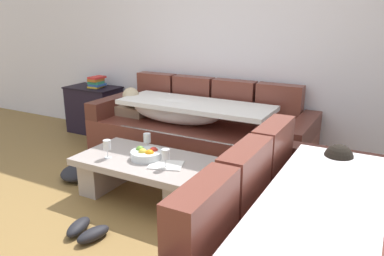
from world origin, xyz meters
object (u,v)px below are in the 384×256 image
(open_magazine, at_px, (166,165))
(couch_along_wall, at_px, (196,131))
(wine_glass_far_back, at_px, (147,139))
(pair_of_shoes, at_px, (86,231))
(coffee_table, at_px, (145,173))
(fruit_bowl, at_px, (147,154))
(side_cabinet, at_px, (95,110))
(wine_glass_near_right, at_px, (166,155))
(crumpled_garment, at_px, (78,172))
(book_stack_on_cabinet, at_px, (96,82))
(couch_near_window, at_px, (302,245))
(wine_glass_near_left, at_px, (107,146))

(open_magazine, bearing_deg, couch_along_wall, 87.31)
(wine_glass_far_back, bearing_deg, pair_of_shoes, -86.42)
(couch_along_wall, relative_size, pair_of_shoes, 7.13)
(coffee_table, relative_size, fruit_bowl, 4.29)
(pair_of_shoes, bearing_deg, coffee_table, 87.42)
(fruit_bowl, distance_m, side_cabinet, 2.19)
(fruit_bowl, height_order, wine_glass_near_right, wine_glass_near_right)
(open_magazine, bearing_deg, fruit_bowl, 150.02)
(coffee_table, bearing_deg, side_cabinet, 143.91)
(wine_glass_near_right, xyz_separation_m, side_cabinet, (-2.04, 1.38, -0.17))
(couch_along_wall, distance_m, coffee_table, 1.06)
(fruit_bowl, distance_m, crumpled_garment, 0.95)
(wine_glass_far_back, distance_m, open_magazine, 0.43)
(fruit_bowl, distance_m, book_stack_on_cabinet, 2.15)
(wine_glass_near_right, relative_size, open_magazine, 0.59)
(couch_near_window, distance_m, wine_glass_far_back, 1.79)
(couch_along_wall, xyz_separation_m, wine_glass_near_right, (0.33, -1.15, 0.17))
(coffee_table, bearing_deg, book_stack_on_cabinet, 142.74)
(side_cabinet, bearing_deg, coffee_table, -36.09)
(wine_glass_near_right, relative_size, pair_of_shoes, 0.48)
(book_stack_on_cabinet, bearing_deg, crumpled_garment, -56.85)
(couch_along_wall, relative_size, wine_glass_far_back, 14.91)
(book_stack_on_cabinet, relative_size, pair_of_shoes, 0.67)
(side_cabinet, height_order, crumpled_garment, side_cabinet)
(couch_along_wall, distance_m, couch_near_window, 2.27)
(crumpled_garment, bearing_deg, wine_glass_far_back, 11.98)
(couch_along_wall, bearing_deg, wine_glass_far_back, -92.87)
(coffee_table, height_order, open_magazine, open_magazine)
(fruit_bowl, relative_size, wine_glass_near_left, 1.69)
(book_stack_on_cabinet, bearing_deg, couch_near_window, -30.16)
(wine_glass_near_left, height_order, wine_glass_far_back, same)
(wine_glass_near_left, distance_m, pair_of_shoes, 0.78)
(fruit_bowl, bearing_deg, couch_near_window, -21.27)
(fruit_bowl, relative_size, crumpled_garment, 0.70)
(coffee_table, bearing_deg, wine_glass_near_right, -18.54)
(couch_along_wall, bearing_deg, couch_near_window, -46.24)
(open_magazine, bearing_deg, book_stack_on_cabinet, 127.55)
(wine_glass_near_left, xyz_separation_m, side_cabinet, (-1.46, 1.43, -0.17))
(fruit_bowl, xyz_separation_m, open_magazine, (0.23, -0.05, -0.04))
(crumpled_garment, bearing_deg, pair_of_shoes, -42.33)
(crumpled_garment, bearing_deg, book_stack_on_cabinet, 123.15)
(couch_along_wall, bearing_deg, book_stack_on_cabinet, 172.20)
(couch_near_window, relative_size, fruit_bowl, 7.20)
(couch_near_window, distance_m, side_cabinet, 3.77)
(couch_along_wall, height_order, crumpled_garment, couch_along_wall)
(coffee_table, height_order, pair_of_shoes, coffee_table)
(fruit_bowl, height_order, open_magazine, fruit_bowl)
(couch_near_window, bearing_deg, coffee_table, 69.07)
(couch_along_wall, height_order, pair_of_shoes, couch_along_wall)
(side_cabinet, bearing_deg, open_magazine, -33.41)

